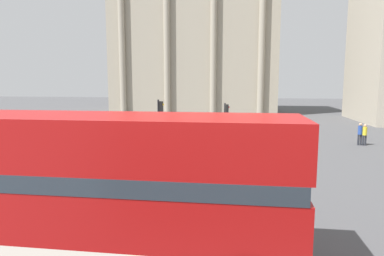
% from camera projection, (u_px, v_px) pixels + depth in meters
% --- Properties ---
extents(double_decker_bus, '(10.06, 2.67, 4.08)m').
position_uv_depth(double_decker_bus, '(110.00, 182.00, 9.14)').
color(double_decker_bus, black).
rests_on(double_decker_bus, ground_plane).
extents(plaza_building_left, '(25.42, 13.59, 21.59)m').
position_uv_depth(plaza_building_left, '(196.00, 44.00, 54.38)').
color(plaza_building_left, '#A39984').
rests_on(plaza_building_left, ground_plane).
extents(traffic_light_mid, '(0.42, 0.24, 3.84)m').
position_uv_depth(traffic_light_mid, '(160.00, 121.00, 21.17)').
color(traffic_light_mid, black).
rests_on(traffic_light_mid, ground_plane).
extents(traffic_light_far, '(0.42, 0.24, 3.32)m').
position_uv_depth(traffic_light_far, '(226.00, 118.00, 25.91)').
color(traffic_light_far, black).
rests_on(traffic_light_far, ground_plane).
extents(pedestrian_yellow, '(0.32, 0.32, 1.67)m').
position_uv_depth(pedestrian_yellow, '(365.00, 133.00, 26.45)').
color(pedestrian_yellow, '#282B33').
rests_on(pedestrian_yellow, ground_plane).
extents(pedestrian_blue, '(0.32, 0.32, 1.75)m').
position_uv_depth(pedestrian_blue, '(360.00, 132.00, 26.57)').
color(pedestrian_blue, '#282B33').
rests_on(pedestrian_blue, ground_plane).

